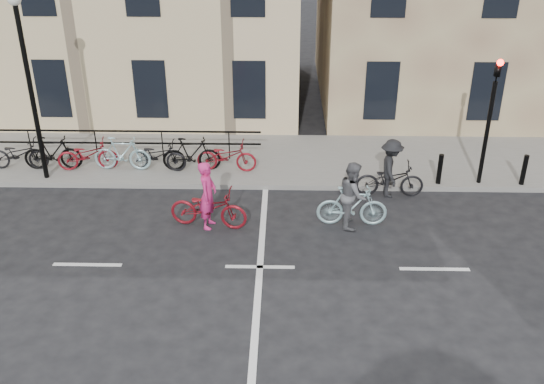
{
  "coord_description": "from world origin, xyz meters",
  "views": [
    {
      "loc": [
        0.55,
        -11.67,
        7.78
      ],
      "look_at": [
        0.24,
        1.67,
        1.1
      ],
      "focal_mm": 40.0,
      "sensor_mm": 36.0,
      "label": 1
    }
  ],
  "objects_px": {
    "cyclist_grey": "(352,200)",
    "cyclist_pink": "(208,205)",
    "lamp_post": "(26,66)",
    "cyclist_dark": "(390,174)",
    "traffic_light": "(491,107)"
  },
  "relations": [
    {
      "from": "cyclist_pink",
      "to": "cyclist_grey",
      "type": "distance_m",
      "value": 3.67
    },
    {
      "from": "cyclist_pink",
      "to": "cyclist_grey",
      "type": "height_order",
      "value": "cyclist_pink"
    },
    {
      "from": "cyclist_pink",
      "to": "cyclist_dark",
      "type": "xyz_separation_m",
      "value": [
        4.88,
        1.86,
        0.04
      ]
    },
    {
      "from": "traffic_light",
      "to": "cyclist_dark",
      "type": "distance_m",
      "value": 3.3
    },
    {
      "from": "traffic_light",
      "to": "cyclist_pink",
      "type": "relative_size",
      "value": 1.86
    },
    {
      "from": "cyclist_pink",
      "to": "cyclist_dark",
      "type": "height_order",
      "value": "cyclist_pink"
    },
    {
      "from": "traffic_light",
      "to": "cyclist_grey",
      "type": "bearing_deg",
      "value": -149.52
    },
    {
      "from": "cyclist_pink",
      "to": "cyclist_grey",
      "type": "bearing_deg",
      "value": -77.94
    },
    {
      "from": "lamp_post",
      "to": "cyclist_pink",
      "type": "height_order",
      "value": "lamp_post"
    },
    {
      "from": "cyclist_grey",
      "to": "cyclist_pink",
      "type": "bearing_deg",
      "value": 93.65
    },
    {
      "from": "cyclist_dark",
      "to": "cyclist_grey",
      "type": "bearing_deg",
      "value": 145.52
    },
    {
      "from": "traffic_light",
      "to": "cyclist_dark",
      "type": "relative_size",
      "value": 2.05
    },
    {
      "from": "lamp_post",
      "to": "cyclist_dark",
      "type": "height_order",
      "value": "lamp_post"
    },
    {
      "from": "lamp_post",
      "to": "cyclist_pink",
      "type": "distance_m",
      "value": 6.39
    },
    {
      "from": "traffic_light",
      "to": "cyclist_grey",
      "type": "distance_m",
      "value": 4.87
    }
  ]
}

